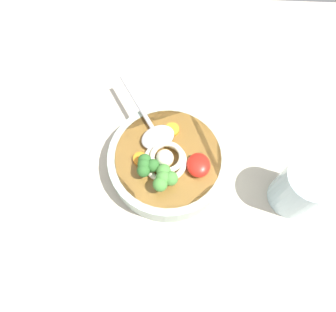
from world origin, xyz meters
TOP-DOWN VIEW (x-y plane):
  - table_slab at (0.00, 0.00)cm, footprint 93.15×93.15cm
  - soup_bowl at (1.84, -3.75)cm, footprint 20.95×20.95cm
  - noodle_pile at (0.74, -3.37)cm, footprint 8.31×8.15cm
  - soup_spoon at (6.16, -1.12)cm, footprint 16.46×11.85cm
  - chili_sauce_dollop at (0.18, -8.92)cm, footprint 4.40×3.96cm
  - broccoli_floret_right at (-0.87, -0.53)cm, footprint 4.24×3.65cm
  - broccoli_floret_rear at (-3.02, -3.41)cm, footprint 4.63×3.99cm
  - carrot_slice_extra_a at (6.82, -4.24)cm, footprint 2.51×2.51cm
  - carrot_slice_near_spoon at (0.91, 0.93)cm, footprint 2.44×2.44cm
  - drinking_glass at (-3.04, -25.59)cm, footprint 7.90×7.90cm

SIDE VIEW (x-z plane):
  - table_slab at x=0.00cm, z-range 0.00..2.62cm
  - soup_bowl at x=1.84cm, z-range 2.70..7.35cm
  - carrot_slice_near_spoon at x=0.91cm, z-range 7.27..7.98cm
  - carrot_slice_extra_a at x=6.82cm, z-range 7.27..8.07cm
  - drinking_glass at x=-3.04cm, z-range 2.62..12.96cm
  - soup_spoon at x=6.16cm, z-range 7.27..8.87cm
  - chili_sauce_dollop at x=0.18cm, z-range 7.27..9.25cm
  - noodle_pile at x=0.74cm, z-range 6.64..9.99cm
  - broccoli_floret_right at x=-0.87cm, z-range 7.70..11.05cm
  - broccoli_floret_rear at x=-3.02cm, z-range 7.74..11.40cm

